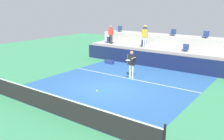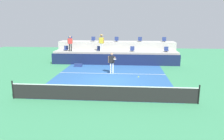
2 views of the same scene
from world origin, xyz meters
The scene contains 19 objects.
ground_plane centered at (0.00, 0.00, 0.00)m, with size 40.00×40.00×0.00m, color #388456.
court_inner_paint centered at (0.00, 1.00, 0.00)m, with size 9.00×10.00×0.01m, color #285693.
court_service_line centered at (0.00, 2.40, 0.01)m, with size 9.00×0.06×0.00m, color white.
tennis_net centered at (0.00, -4.00, 0.50)m, with size 10.48×0.08×1.07m.
sponsor_backboard centered at (0.00, 6.00, 0.55)m, with size 13.00×0.16×1.10m, color #141E42.
seating_tier_lower centered at (0.00, 7.30, 0.62)m, with size 13.00×1.80×1.25m, color #ADAAA3.
seating_tier_upper centered at (0.00, 9.10, 1.05)m, with size 13.00×1.80×2.10m, color #ADAAA3.
stadium_chair_lower_far_left centered at (-5.34, 7.23, 1.46)m, with size 0.44×0.40×0.52m.
stadium_chair_lower_left centered at (-1.75, 7.23, 1.46)m, with size 0.44×0.40×0.52m.
stadium_chair_lower_right centered at (1.76, 7.23, 1.46)m, with size 0.44×0.40×0.52m.
stadium_chair_upper_far_left centered at (-5.34, 9.03, 2.31)m, with size 0.44×0.40×0.52m.
stadium_chair_upper_left centered at (-2.66, 9.03, 2.31)m, with size 0.44×0.40×0.52m.
stadium_chair_upper_center centered at (0.00, 9.03, 2.31)m, with size 0.44×0.40×0.52m.
stadium_chair_upper_right centered at (2.63, 9.03, 2.31)m, with size 0.44×0.40×0.52m.
tennis_player centered at (-0.02, 2.55, 1.09)m, with size 0.76×1.21×1.77m.
spectator_in_white centered at (-4.75, 6.85, 2.20)m, with size 0.57×0.23×1.59m.
spectator_with_hat centered at (-1.44, 6.85, 2.35)m, with size 0.60×0.50×1.78m.
tennis_ball centered at (1.97, -3.31, 1.27)m, with size 0.07×0.07×0.07m.
equipment_bag centered at (-3.50, 4.92, 0.15)m, with size 0.76×0.28×0.30m, color navy.
Camera 1 is at (7.84, -10.39, 4.57)m, focal length 39.37 mm.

